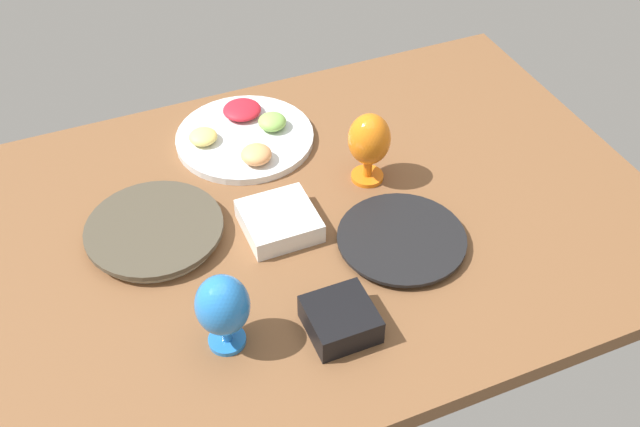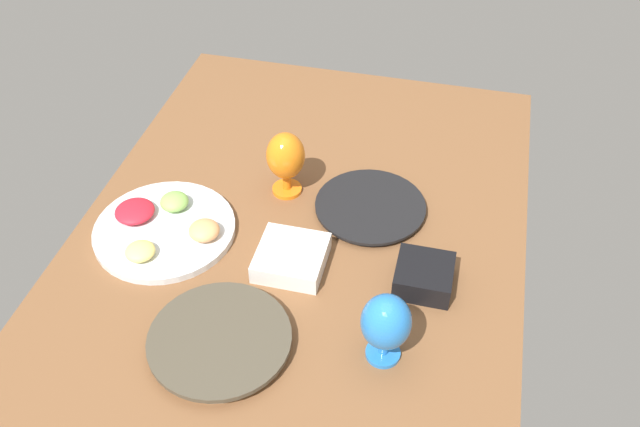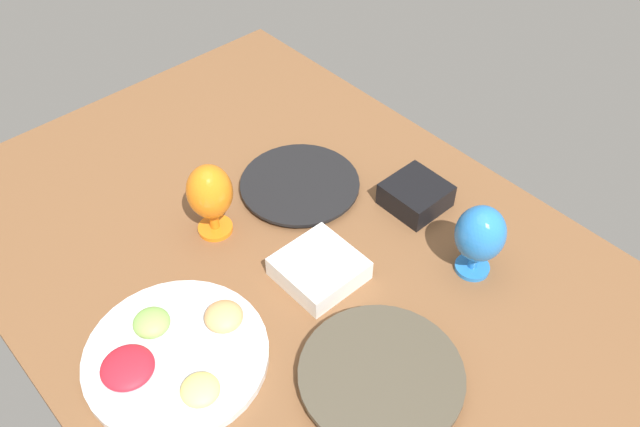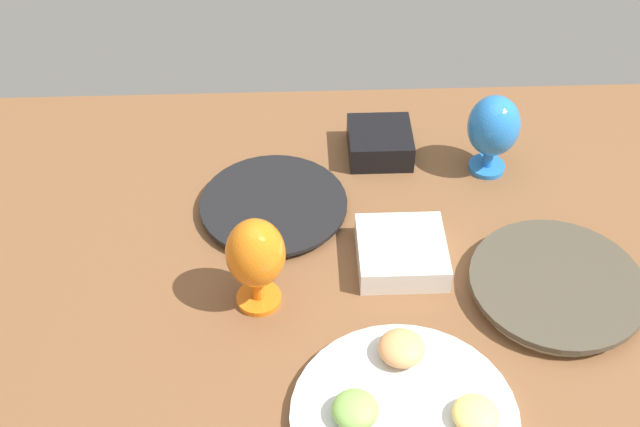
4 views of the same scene
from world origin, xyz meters
The scene contains 8 objects.
ground_plane centered at (0.00, 0.00, -2.00)cm, with size 160.00×104.00×4.00cm, color brown.
dinner_plate_left centered at (-27.70, 6.98, 1.55)cm, with size 28.81×28.81×2.98cm.
dinner_plate_right centered at (18.85, -14.80, 1.05)cm, with size 26.85×26.85×2.01cm.
fruit_platter centered at (0.08, 30.71, 1.57)cm, with size 33.05×33.05×5.52cm.
hurricane_glass_orange centered at (21.26, 6.82, 10.52)cm, with size 9.44×9.44×17.22cm.
hurricane_glass_blue centered at (-22.13, -24.99, 9.88)cm, with size 9.77×9.77×16.38cm.
square_bowl_white centered at (-2.93, -0.98, 2.55)cm, with size 14.94×14.94×4.58cm.
square_bowl_black centered at (-1.86, -30.29, 3.08)cm, with size 12.20×12.20×5.54cm.
Camera 3 is at (-65.77, 55.58, 102.95)cm, focal length 37.44 mm.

